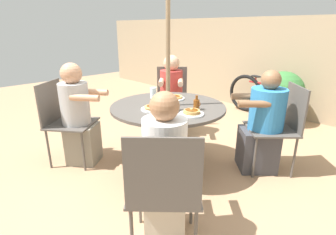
# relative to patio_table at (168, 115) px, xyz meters

# --- Properties ---
(ground_plane) EXTENTS (12.00, 12.00, 0.00)m
(ground_plane) POSITION_rel_patio_table_xyz_m (0.00, 0.00, -0.62)
(ground_plane) COLOR tan
(back_fence) EXTENTS (10.00, 0.06, 1.67)m
(back_fence) POSITION_rel_patio_table_xyz_m (0.00, 2.79, 0.21)
(back_fence) COLOR tan
(back_fence) RESTS_ON ground
(patio_table) EXTENTS (1.19, 1.19, 0.73)m
(patio_table) POSITION_rel_patio_table_xyz_m (0.00, 0.00, 0.00)
(patio_table) COLOR #4C4742
(patio_table) RESTS_ON ground
(umbrella_pole) EXTENTS (0.04, 0.04, 2.29)m
(umbrella_pole) POSITION_rel_patio_table_xyz_m (0.00, 0.00, 0.52)
(umbrella_pole) COLOR #846B4C
(umbrella_pole) RESTS_ON ground
(patio_chair_north) EXTENTS (0.67, 0.67, 0.94)m
(patio_chair_north) POSITION_rel_patio_table_xyz_m (-0.94, -0.73, -0.08)
(patio_chair_north) COLOR #514C47
(patio_chair_north) RESTS_ON ground
(diner_north) EXTENTS (0.55, 0.52, 1.15)m
(diner_north) POSITION_rel_patio_table_xyz_m (-0.80, -0.62, -0.09)
(diner_north) COLOR gray
(diner_north) RESTS_ON ground
(patio_chair_east) EXTENTS (0.67, 0.67, 0.94)m
(patio_chair_east) POSITION_rel_patio_table_xyz_m (0.84, -0.85, -0.08)
(patio_chair_east) COLOR #514C47
(patio_chair_east) RESTS_ON ground
(diner_east) EXTENTS (0.54, 0.54, 1.12)m
(diner_east) POSITION_rel_patio_table_xyz_m (0.71, -0.72, -0.10)
(diner_east) COLOR beige
(diner_east) RESTS_ON ground
(patio_chair_south) EXTENTS (0.67, 0.67, 0.94)m
(patio_chair_south) POSITION_rel_patio_table_xyz_m (0.84, 0.84, -0.08)
(patio_chair_south) COLOR #514C47
(patio_chair_south) RESTS_ON ground
(diner_south) EXTENTS (0.59, 0.59, 1.10)m
(diner_south) POSITION_rel_patio_table_xyz_m (0.71, 0.71, -0.13)
(diner_south) COLOR #3D3D42
(diner_south) RESTS_ON ground
(patio_chair_west) EXTENTS (0.67, 0.67, 0.94)m
(patio_chair_west) POSITION_rel_patio_table_xyz_m (-0.82, 0.87, -0.08)
(patio_chair_west) COLOR #514C47
(patio_chair_west) RESTS_ON ground
(diner_west) EXTENTS (0.55, 0.56, 1.14)m
(diner_west) POSITION_rel_patio_table_xyz_m (-0.69, 0.74, -0.09)
(diner_west) COLOR slate
(diner_west) RESTS_ON ground
(pancake_plate_a) EXTENTS (0.23, 0.23, 0.06)m
(pancake_plate_a) POSITION_rel_patio_table_xyz_m (0.37, -0.06, 0.12)
(pancake_plate_a) COLOR white
(pancake_plate_a) RESTS_ON patio_table
(pancake_plate_b) EXTENTS (0.23, 0.23, 0.05)m
(pancake_plate_b) POSITION_rel_patio_table_xyz_m (0.01, -0.22, 0.12)
(pancake_plate_b) COLOR white
(pancake_plate_b) RESTS_ON patio_table
(pancake_plate_c) EXTENTS (0.23, 0.23, 0.05)m
(pancake_plate_c) POSITION_rel_patio_table_xyz_m (-0.13, 0.23, 0.12)
(pancake_plate_c) COLOR white
(pancake_plate_c) RESTS_ON patio_table
(syrup_bottle) EXTENTS (0.08, 0.06, 0.14)m
(syrup_bottle) POSITION_rel_patio_table_xyz_m (0.30, 0.10, 0.16)
(syrup_bottle) COLOR brown
(syrup_bottle) RESTS_ON patio_table
(coffee_cup) EXTENTS (0.09, 0.09, 0.11)m
(coffee_cup) POSITION_rel_patio_table_xyz_m (0.18, -0.09, 0.16)
(coffee_cup) COLOR white
(coffee_cup) RESTS_ON patio_table
(drinking_glass_a) EXTENTS (0.07, 0.07, 0.13)m
(drinking_glass_a) POSITION_rel_patio_table_xyz_m (-0.32, 0.08, 0.16)
(drinking_glass_a) COLOR silver
(drinking_glass_a) RESTS_ON patio_table
(bicycle) EXTENTS (1.42, 0.44, 0.70)m
(bicycle) POSITION_rel_patio_table_xyz_m (-0.15, 2.47, -0.28)
(bicycle) COLOR black
(bicycle) RESTS_ON ground
(potted_shrub) EXTENTS (0.66, 0.66, 0.85)m
(potted_shrub) POSITION_rel_patio_table_xyz_m (0.23, 2.32, -0.14)
(potted_shrub) COLOR brown
(potted_shrub) RESTS_ON ground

